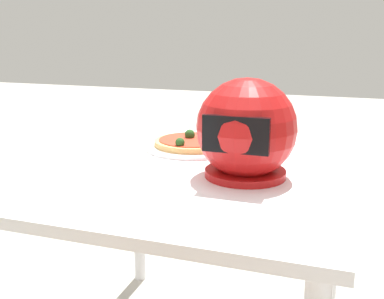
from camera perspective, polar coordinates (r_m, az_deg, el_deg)
dining_table at (r=1.45m, az=-0.03°, el=-4.73°), size 0.95×1.07×0.71m
pizza_plate at (r=1.60m, az=0.03°, el=0.32°), size 0.32×0.32×0.01m
pizza at (r=1.60m, az=0.09°, el=0.93°), size 0.26×0.26×0.05m
motorcycle_helmet at (r=1.28m, az=6.54°, el=2.29°), size 0.27×0.27×0.27m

